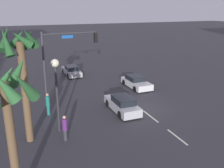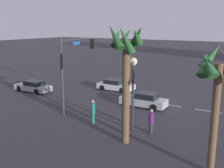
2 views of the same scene
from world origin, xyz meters
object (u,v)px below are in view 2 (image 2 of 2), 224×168
object	(u,v)px
palm_tree_0	(219,77)
palm_tree_1	(126,59)
car_1	(144,100)
traffic_signal	(74,61)
streetlamp	(133,79)
car_2	(33,86)
car_4	(115,85)
pedestrian_0	(93,111)
pedestrian_1	(151,121)

from	to	relation	value
palm_tree_0	palm_tree_1	world-z (taller)	palm_tree_1
car_1	traffic_signal	world-z (taller)	traffic_signal
traffic_signal	streetlamp	world-z (taller)	traffic_signal
car_1	car_2	xyz separation A→B (m)	(13.53, 1.38, -0.04)
car_4	palm_tree_0	distance (m)	19.28
car_4	pedestrian_0	bearing A→B (deg)	111.49
streetlamp	palm_tree_1	size ratio (longest dim) A/B	0.69
pedestrian_1	palm_tree_1	world-z (taller)	palm_tree_1
traffic_signal	streetlamp	size ratio (longest dim) A/B	1.22
car_2	palm_tree_1	distance (m)	17.84
car_1	palm_tree_0	size ratio (longest dim) A/B	0.65
car_2	streetlamp	world-z (taller)	streetlamp
pedestrian_0	palm_tree_1	xyz separation A→B (m)	(-3.91, 1.87, 4.56)
traffic_signal	pedestrian_1	bearing A→B (deg)	168.56
car_4	streetlamp	xyz separation A→B (m)	(-7.37, 9.97, 3.23)
car_1	streetlamp	distance (m)	6.82
palm_tree_1	pedestrian_0	bearing A→B (deg)	-25.58
car_1	car_4	world-z (taller)	car_1
traffic_signal	pedestrian_0	world-z (taller)	traffic_signal
car_4	palm_tree_0	xyz separation A→B (m)	(-13.56, 12.94, 4.51)
palm_tree_1	palm_tree_0	bearing A→B (deg)	172.01
car_4	pedestrian_0	xyz separation A→B (m)	(-4.05, 10.28, 0.40)
streetlamp	pedestrian_0	world-z (taller)	streetlamp
car_4	palm_tree_0	size ratio (longest dim) A/B	0.64
traffic_signal	palm_tree_0	bearing A→B (deg)	159.84
car_2	palm_tree_1	bearing A→B (deg)	157.44
pedestrian_1	car_1	bearing A→B (deg)	-60.86
car_1	car_4	distance (m)	7.05
pedestrian_1	car_2	bearing A→B (deg)	-14.28
car_2	traffic_signal	distance (m)	9.56
streetlamp	pedestrian_1	bearing A→B (deg)	-173.80
car_4	car_1	bearing A→B (deg)	143.42
streetlamp	palm_tree_0	xyz separation A→B (m)	(-6.19, 2.97, 1.28)
car_2	traffic_signal	size ratio (longest dim) A/B	0.69
car_1	palm_tree_0	xyz separation A→B (m)	(-7.90, 8.74, 4.48)
car_4	car_2	bearing A→B (deg)	35.34
car_1	car_2	bearing A→B (deg)	5.81
car_1	palm_tree_0	world-z (taller)	palm_tree_0
streetlamp	car_4	bearing A→B (deg)	-53.52
streetlamp	pedestrian_0	size ratio (longest dim) A/B	2.84
car_4	palm_tree_0	world-z (taller)	palm_tree_0
car_2	pedestrian_1	distance (m)	17.19
pedestrian_1	car_4	bearing A→B (deg)	-48.16
traffic_signal	car_2	bearing A→B (deg)	-17.04
pedestrian_1	palm_tree_1	xyz separation A→B (m)	(0.84, 2.33, 4.60)
car_4	traffic_signal	size ratio (longest dim) A/B	0.66
pedestrian_1	palm_tree_0	xyz separation A→B (m)	(-4.77, 3.12, 4.16)
car_2	pedestrian_0	xyz separation A→B (m)	(-11.91, 4.70, 0.41)
pedestrian_0	palm_tree_1	bearing A→B (deg)	154.42
palm_tree_1	car_4	bearing A→B (deg)	-56.79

